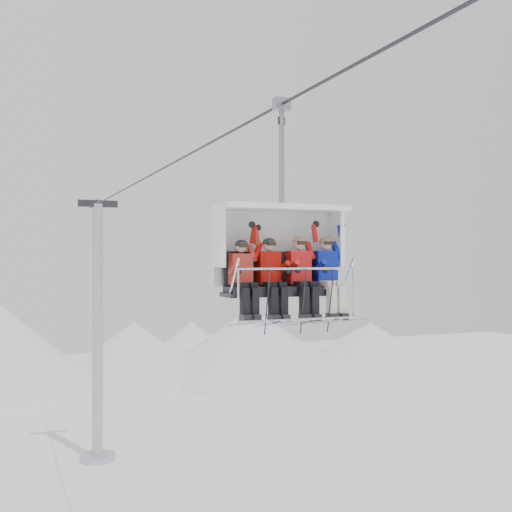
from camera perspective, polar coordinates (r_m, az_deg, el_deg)
name	(u,v)px	position (r m, az deg, el deg)	size (l,w,h in m)	color
ridgeline	(41,353)	(54.55, -18.53, -8.21)	(72.00, 21.00, 7.00)	white
lift_tower_right	(98,349)	(34.53, -13.89, -8.00)	(2.00, 1.80, 13.48)	#AFB1B6
haul_cable	(256,118)	(13.09, 0.00, 12.16)	(0.06, 0.06, 50.00)	#2A2A2F
chairlift_carrier	(279,249)	(11.76, 2.04, 0.66)	(2.39, 1.17, 3.98)	black
skier_far_left	(243,277)	(11.16, -1.14, -1.85)	(0.38, 1.69, 1.52)	#AE2C20
skier_center_left	(271,275)	(11.36, 1.34, -1.72)	(0.40, 1.69, 1.59)	#A50E07
skier_center_right	(301,274)	(11.62, 4.04, -1.63)	(0.41, 1.69, 1.63)	red
skier_far_right	(328,274)	(11.86, 6.41, -1.60)	(0.41, 1.69, 1.63)	#0D1B9C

